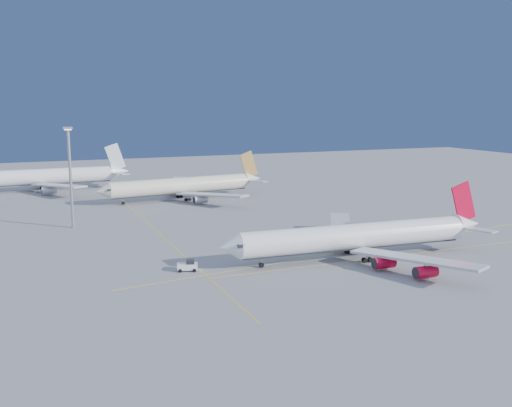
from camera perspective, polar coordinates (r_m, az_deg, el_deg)
name	(u,v)px	position (r m, az deg, el deg)	size (l,w,h in m)	color
ground	(344,244)	(144.75, 8.79, -4.06)	(500.00, 500.00, 0.00)	slate
taxiway_lines	(280,244)	(143.37, 2.42, -4.08)	(118.86, 140.00, 0.02)	yellow
airliner_virgin	(360,236)	(132.01, 10.41, -3.26)	(66.55, 59.72, 16.42)	white
airliner_etihad	(184,185)	(211.12, -7.17, 1.80)	(64.74, 59.41, 16.90)	beige
airliner_third	(45,177)	(246.64, -20.39, 2.52)	(68.87, 63.58, 18.50)	white
pushback_tug	(188,266)	(121.45, -6.82, -6.20)	(4.65, 3.57, 2.37)	white
light_mast	(70,169)	(167.63, -18.10, 3.31)	(2.46, 2.46, 28.46)	gray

